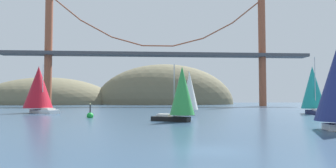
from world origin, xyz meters
The scene contains 9 objects.
ground_plane centered at (0.00, 0.00, 0.00)m, with size 360.00×360.00×0.00m, color #2D4760.
headland_left centered at (-55.00, 135.00, 0.00)m, with size 68.65×44.00×27.28m, color #6B664C.
headland_center centered at (5.00, 135.00, 0.00)m, with size 71.92×44.00×41.58m, color #6B664C.
suspension_bridge centered at (0.00, 95.00, 20.80)m, with size 119.22×6.00×42.87m.
sailboat_crimson_sail centered at (-27.37, 46.88, 5.36)m, with size 10.06×9.67×10.34m.
sailboat_teal_sail centered at (30.44, 40.43, 5.05)m, with size 5.85×9.72×11.52m.
sailboat_white_mainsail centered at (4.10, 37.03, 4.23)m, with size 3.38×6.28×8.40m.
sailboat_green_sail centered at (0.85, 22.33, 4.00)m, with size 6.68×5.25×8.01m.
channel_buoy centered at (-13.26, 30.99, 0.37)m, with size 1.10×1.10×2.64m.
Camera 1 is at (-3.72, -18.08, 3.28)m, focal length 31.30 mm.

